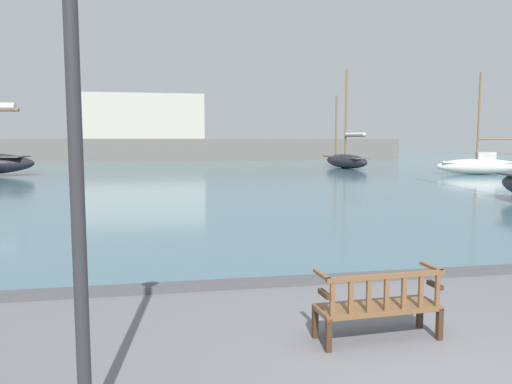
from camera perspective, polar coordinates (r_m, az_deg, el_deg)
The scene contains 7 objects.
harbor_water at distance 48.69m, azimuth -7.39°, elevation 3.05°, with size 100.00×80.00×0.08m, color slate.
quay_edge_kerb at distance 9.20m, azimuth 7.57°, elevation -9.85°, with size 40.00×0.30×0.12m, color #4C4C50.
park_bench at distance 6.72m, azimuth 13.86°, elevation -12.37°, with size 1.63×0.62×0.92m.
sailboat_nearest_port at distance 43.55m, azimuth 10.25°, elevation 3.68°, with size 2.47×7.84×8.36m.
sailboat_nearest_starboard at distance 38.79m, azimuth 24.15°, elevation 2.83°, with size 5.95×3.08×7.13m.
lamp_post at distance 4.40m, azimuth -19.94°, elevation 5.07°, with size 0.28×0.28×4.16m.
far_breakwater at distance 57.63m, azimuth -9.63°, elevation 5.92°, with size 51.07×2.40×7.61m.
Camera 1 is at (-2.80, -4.54, 2.58)m, focal length 35.00 mm.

